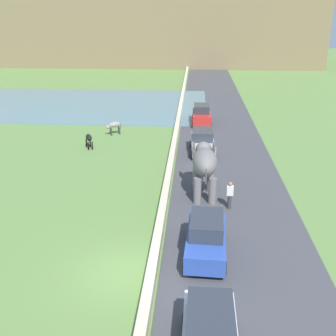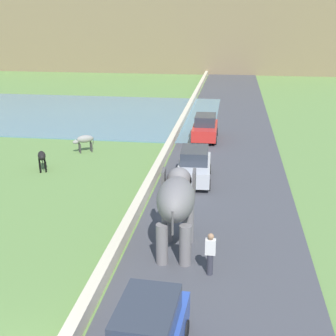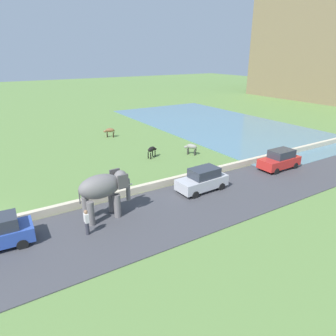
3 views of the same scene
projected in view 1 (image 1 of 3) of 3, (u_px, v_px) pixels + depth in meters
ground_plane at (124, 273)px, 17.11m from camera, size 220.00×220.00×0.00m
road_surface at (220, 137)px, 35.39m from camera, size 7.00×120.00×0.06m
barrier_wall at (175, 140)px, 33.68m from camera, size 0.40×110.00×0.57m
lake at (51, 104)px, 47.78m from camera, size 36.00×18.00×0.08m
elephant at (205, 164)px, 23.47m from camera, size 1.51×3.49×2.99m
person_beside_elephant at (230, 195)px, 22.29m from camera, size 0.36×0.22×1.63m
car_red at (202, 114)px, 39.32m from camera, size 1.83×4.02×1.80m
car_silver at (203, 142)px, 31.14m from camera, size 1.94×4.07×1.80m
car_blue at (206, 237)px, 18.07m from camera, size 1.95×4.08×1.80m
cow_black at (89, 138)px, 32.26m from camera, size 0.91×1.39×1.15m
cow_grey at (114, 125)px, 35.83m from camera, size 1.35×1.02×1.15m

